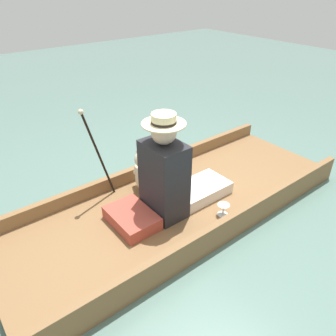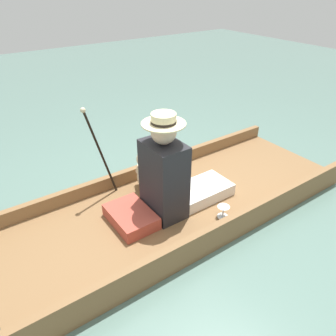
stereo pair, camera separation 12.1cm
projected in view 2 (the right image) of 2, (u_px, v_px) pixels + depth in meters
name	position (u px, v px, depth m)	size (l,w,h in m)	color
ground_plane	(180.00, 210.00, 3.01)	(16.00, 16.00, 0.00)	slate
punt_boat	(180.00, 204.00, 2.97)	(1.14, 3.19, 0.24)	brown
seat_cushion	(131.00, 217.00, 2.67)	(0.44, 0.31, 0.11)	#B24738
seated_person	(173.00, 177.00, 2.68)	(0.36, 0.84, 0.90)	white
teddy_bear	(146.00, 171.00, 2.99)	(0.30, 0.18, 0.43)	beige
wine_glass	(223.00, 210.00, 2.71)	(0.10, 0.10, 0.11)	silver
walking_cane	(98.00, 146.00, 2.76)	(0.04, 0.25, 0.87)	black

